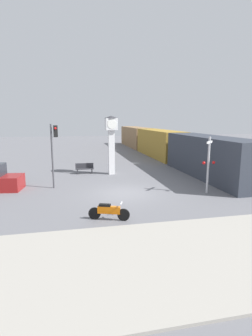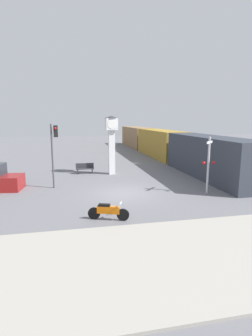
{
  "view_description": "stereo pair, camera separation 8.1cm",
  "coord_description": "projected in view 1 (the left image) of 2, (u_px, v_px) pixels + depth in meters",
  "views": [
    {
      "loc": [
        -3.4,
        -16.34,
        4.81
      ],
      "look_at": [
        0.31,
        1.05,
        1.48
      ],
      "focal_mm": 28.0,
      "sensor_mm": 36.0,
      "label": 1
    },
    {
      "loc": [
        -3.33,
        -16.36,
        4.81
      ],
      "look_at": [
        0.31,
        1.05,
        1.48
      ],
      "focal_mm": 28.0,
      "sensor_mm": 36.0,
      "label": 2
    }
  ],
  "objects": [
    {
      "name": "sidewalk_strip",
      "position": [
        174.0,
        257.0,
        9.18
      ],
      "size": [
        36.0,
        6.0,
        0.1
      ],
      "color": "#9E998E",
      "rests_on": "ground_plane"
    },
    {
      "name": "railroad_crossing_signal",
      "position": [
        208.0,
        163.0,
        16.91
      ],
      "size": [
        0.9,
        0.82,
        3.71
      ],
      "color": "#B7B7BC",
      "rests_on": "ground_plane"
    },
    {
      "name": "traffic_light",
      "position": [
        54.0,
        145.0,
        18.02
      ],
      "size": [
        0.5,
        0.35,
        4.49
      ],
      "color": "#47474C",
      "rests_on": "ground_plane"
    },
    {
      "name": "clock_tower",
      "position": [
        111.0,
        136.0,
        22.71
      ],
      "size": [
        1.2,
        1.2,
        5.09
      ],
      "color": "white",
      "rests_on": "ground_plane"
    },
    {
      "name": "motorcycle",
      "position": [
        109.0,
        211.0,
        12.6
      ],
      "size": [
        1.94,
        0.8,
        0.89
      ],
      "rotation": [
        0.0,
        0.0,
        -0.34
      ],
      "color": "black",
      "rests_on": "ground_plane"
    },
    {
      "name": "bench",
      "position": [
        85.0,
        168.0,
        23.4
      ],
      "size": [
        1.6,
        0.44,
        0.92
      ],
      "color": "#2D2D33",
      "rests_on": "ground_plane"
    },
    {
      "name": "freight_train",
      "position": [
        160.0,
        143.0,
        34.11
      ],
      "size": [
        2.8,
        37.39,
        3.4
      ],
      "color": "#333842",
      "rests_on": "ground_plane"
    },
    {
      "name": "ground_plane",
      "position": [
        125.0,
        193.0,
        17.29
      ],
      "size": [
        120.0,
        120.0,
        0.0
      ],
      "primitive_type": "plane",
      "color": "slate"
    }
  ]
}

